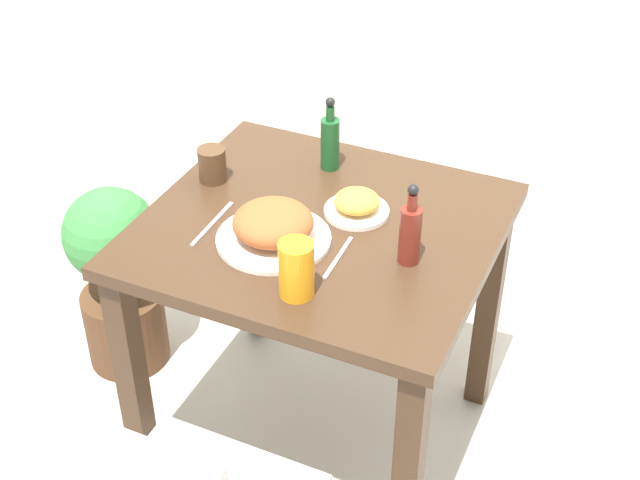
# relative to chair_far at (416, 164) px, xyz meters

# --- Properties ---
(ground_plane) EXTENTS (16.00, 16.00, 0.00)m
(ground_plane) POSITION_rel_chair_far_xyz_m (-0.00, -0.75, -0.51)
(ground_plane) COLOR #B7B2A8
(dining_table) EXTENTS (0.84, 0.77, 0.75)m
(dining_table) POSITION_rel_chair_far_xyz_m (-0.00, -0.75, 0.11)
(dining_table) COLOR #3D2819
(dining_table) RESTS_ON ground_plane
(chair_far) EXTENTS (0.42, 0.42, 0.90)m
(chair_far) POSITION_rel_chair_far_xyz_m (0.00, 0.00, 0.00)
(chair_far) COLOR silver
(chair_far) RESTS_ON ground_plane
(food_plate) EXTENTS (0.27, 0.27, 0.09)m
(food_plate) POSITION_rel_chair_far_xyz_m (-0.07, -0.86, 0.28)
(food_plate) COLOR white
(food_plate) RESTS_ON dining_table
(side_plate) EXTENTS (0.16, 0.16, 0.06)m
(side_plate) POSITION_rel_chair_far_xyz_m (0.06, -0.67, 0.26)
(side_plate) COLOR white
(side_plate) RESTS_ON dining_table
(drink_cup) EXTENTS (0.07, 0.07, 0.09)m
(drink_cup) POSITION_rel_chair_far_xyz_m (-0.34, -0.68, 0.28)
(drink_cup) COLOR #4C331E
(drink_cup) RESTS_ON dining_table
(juice_glass) EXTENTS (0.08, 0.08, 0.13)m
(juice_glass) POSITION_rel_chair_far_xyz_m (0.06, -1.01, 0.30)
(juice_glass) COLOR orange
(juice_glass) RESTS_ON dining_table
(sauce_bottle) EXTENTS (0.05, 0.05, 0.21)m
(sauce_bottle) POSITION_rel_chair_far_xyz_m (0.25, -0.80, 0.32)
(sauce_bottle) COLOR maroon
(sauce_bottle) RESTS_ON dining_table
(condiment_bottle) EXTENTS (0.05, 0.05, 0.21)m
(condiment_bottle) POSITION_rel_chair_far_xyz_m (-0.09, -0.49, 0.32)
(condiment_bottle) COLOR #194C23
(condiment_bottle) RESTS_ON dining_table
(fork_utensil) EXTENTS (0.01, 0.20, 0.00)m
(fork_utensil) POSITION_rel_chair_far_xyz_m (-0.24, -0.86, 0.24)
(fork_utensil) COLOR silver
(fork_utensil) RESTS_ON dining_table
(spoon_utensil) EXTENTS (0.01, 0.17, 0.00)m
(spoon_utensil) POSITION_rel_chair_far_xyz_m (0.10, -0.86, 0.24)
(spoon_utensil) COLOR silver
(spoon_utensil) RESTS_ON dining_table
(potted_plant_left) EXTENTS (0.28, 0.28, 0.62)m
(potted_plant_left) POSITION_rel_chair_far_xyz_m (-0.69, -0.69, -0.18)
(potted_plant_left) COLOR #51331E
(potted_plant_left) RESTS_ON ground_plane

